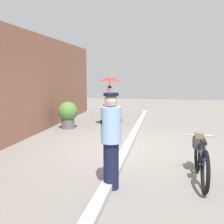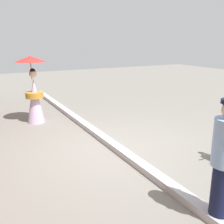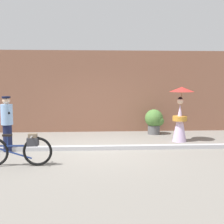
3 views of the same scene
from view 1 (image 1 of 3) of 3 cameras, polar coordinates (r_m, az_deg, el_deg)
ground_plane at (r=7.32m, az=3.43°, el=-7.41°), size 30.00×30.00×0.00m
building_wall at (r=8.21m, az=-20.57°, el=5.33°), size 14.00×0.40×3.27m
sidewalk_curb at (r=7.30m, az=3.43°, el=-6.96°), size 14.00×0.20×0.12m
bicycle_near_officer at (r=5.29m, az=18.19°, el=-9.03°), size 1.77×0.48×0.80m
person_officer at (r=4.52m, az=-0.20°, el=-5.62°), size 0.34×0.34×1.63m
person_with_parasol at (r=10.03m, az=-0.51°, el=2.24°), size 0.83×0.83×1.86m
potted_plant_by_door at (r=9.89m, az=-9.18°, el=-0.33°), size 0.72×0.70×0.97m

